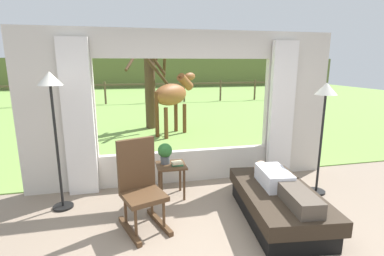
# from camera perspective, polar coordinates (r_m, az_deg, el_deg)

# --- Properties ---
(back_wall_with_window) EXTENTS (5.20, 0.12, 2.55)m
(back_wall_with_window) POSITION_cam_1_polar(r_m,az_deg,el_deg) (4.86, -1.20, 3.46)
(back_wall_with_window) COLOR beige
(back_wall_with_window) RESTS_ON ground_plane
(curtain_panel_left) EXTENTS (0.44, 0.10, 2.40)m
(curtain_panel_left) POSITION_cam_1_polar(r_m,az_deg,el_deg) (4.69, -21.49, 1.62)
(curtain_panel_left) COLOR silver
(curtain_panel_left) RESTS_ON ground_plane
(curtain_panel_right) EXTENTS (0.44, 0.10, 2.40)m
(curtain_panel_right) POSITION_cam_1_polar(r_m,az_deg,el_deg) (5.34, 17.22, 3.19)
(curtain_panel_right) COLOR silver
(curtain_panel_right) RESTS_ON ground_plane
(outdoor_pasture_lawn) EXTENTS (36.00, 21.68, 0.02)m
(outdoor_pasture_lawn) POSITION_cam_1_polar(r_m,az_deg,el_deg) (15.76, -9.17, 5.20)
(outdoor_pasture_lawn) COLOR #759E47
(outdoor_pasture_lawn) RESTS_ON ground_plane
(distant_hill_ridge) EXTENTS (36.00, 2.00, 2.40)m
(distant_hill_ridge) POSITION_cam_1_polar(r_m,az_deg,el_deg) (25.47, -10.75, 10.64)
(distant_hill_ridge) COLOR #5E6737
(distant_hill_ridge) RESTS_ON ground_plane
(recliner_sofa) EXTENTS (1.09, 1.79, 0.42)m
(recliner_sofa) POSITION_cam_1_polar(r_m,az_deg,el_deg) (4.09, 16.59, -14.14)
(recliner_sofa) COLOR black
(recliner_sofa) RESTS_ON ground_plane
(reclining_person) EXTENTS (0.41, 1.44, 0.22)m
(reclining_person) POSITION_cam_1_polar(r_m,az_deg,el_deg) (3.93, 17.23, -10.48)
(reclining_person) COLOR silver
(reclining_person) RESTS_ON recliner_sofa
(rocking_chair) EXTENTS (0.65, 0.79, 1.12)m
(rocking_chair) POSITION_cam_1_polar(r_m,az_deg,el_deg) (3.72, -10.17, -11.02)
(rocking_chair) COLOR #4C331E
(rocking_chair) RESTS_ON ground_plane
(side_table) EXTENTS (0.44, 0.44, 0.52)m
(side_table) POSITION_cam_1_polar(r_m,az_deg,el_deg) (4.48, -4.15, -8.31)
(side_table) COLOR #4C331E
(side_table) RESTS_ON ground_plane
(potted_plant) EXTENTS (0.22, 0.22, 0.32)m
(potted_plant) POSITION_cam_1_polar(r_m,az_deg,el_deg) (4.44, -5.35, -4.77)
(potted_plant) COLOR #4C5156
(potted_plant) RESTS_ON side_table
(book_stack) EXTENTS (0.19, 0.15, 0.06)m
(book_stack) POSITION_cam_1_polar(r_m,az_deg,el_deg) (4.40, -2.93, -7.01)
(book_stack) COLOR #337247
(book_stack) RESTS_ON side_table
(floor_lamp_left) EXTENTS (0.32, 0.32, 1.93)m
(floor_lamp_left) POSITION_cam_1_polar(r_m,az_deg,el_deg) (4.26, -25.92, 5.02)
(floor_lamp_left) COLOR black
(floor_lamp_left) RESTS_ON ground_plane
(floor_lamp_right) EXTENTS (0.32, 0.32, 1.75)m
(floor_lamp_right) POSITION_cam_1_polar(r_m,az_deg,el_deg) (4.78, 24.71, 4.11)
(floor_lamp_right) COLOR black
(floor_lamp_right) RESTS_ON ground_plane
(horse) EXTENTS (1.57, 1.48, 1.73)m
(horse) POSITION_cam_1_polar(r_m,az_deg,el_deg) (8.17, -3.83, 6.54)
(horse) COLOR brown
(horse) RESTS_ON outdoor_pasture_lawn
(pasture_tree) EXTENTS (1.39, 1.45, 2.74)m
(pasture_tree) POSITION_cam_1_polar(r_m,az_deg,el_deg) (9.06, -8.16, 8.50)
(pasture_tree) COLOR #4C3823
(pasture_tree) RESTS_ON outdoor_pasture_lawn
(pasture_fence_line) EXTENTS (16.10, 0.10, 1.10)m
(pasture_fence_line) POSITION_cam_1_polar(r_m,az_deg,el_deg) (15.04, -9.11, 7.66)
(pasture_fence_line) COLOR brown
(pasture_fence_line) RESTS_ON outdoor_pasture_lawn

